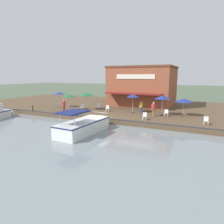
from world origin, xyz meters
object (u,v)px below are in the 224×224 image
(patio_umbrella_by_entrance, at_px, (59,93))
(person_mid_patio, at_px, (141,106))
(patio_umbrella_far_corner, at_px, (163,97))
(person_at_quay_edge, at_px, (153,107))
(cafe_chair_back_row_seat, at_px, (98,106))
(tree_upstream_bank, at_px, (119,81))
(patio_umbrella_back_row, at_px, (86,94))
(patio_umbrella_mid_patio_right, at_px, (184,100))
(patio_umbrella_near_quay_edge, at_px, (133,96))
(person_near_entrance, at_px, (64,104))
(cafe_chair_facing_river, at_px, (145,116))
(patio_umbrella_mid_patio_left, at_px, (69,96))
(cafe_chair_under_first_umbrella, at_px, (82,107))
(cafe_chair_mid_patio, at_px, (206,120))
(mooring_post, at_px, (33,108))
(waterfront_restaurant, at_px, (143,86))
(motorboat_outer_channel, at_px, (87,125))
(cafe_chair_beside_entrance, at_px, (166,112))
(cafe_chair_far_corner_seat, at_px, (107,108))

(patio_umbrella_by_entrance, distance_m, person_mid_patio, 13.40)
(patio_umbrella_far_corner, distance_m, person_at_quay_edge, 1.85)
(cafe_chair_back_row_seat, distance_m, person_mid_patio, 6.88)
(patio_umbrella_by_entrance, height_order, tree_upstream_bank, tree_upstream_bank)
(patio_umbrella_back_row, distance_m, person_at_quay_edge, 10.26)
(patio_umbrella_mid_patio_right, bearing_deg, tree_upstream_bank, -132.70)
(patio_umbrella_near_quay_edge, xyz_separation_m, person_near_entrance, (3.18, -9.14, -1.29))
(cafe_chair_facing_river, distance_m, person_near_entrance, 11.94)
(patio_umbrella_mid_patio_left, distance_m, tree_upstream_bank, 15.94)
(cafe_chair_under_first_umbrella, xyz_separation_m, person_near_entrance, (2.00, -1.68, 0.53))
(cafe_chair_mid_patio, bearing_deg, cafe_chair_under_first_umbrella, -97.55)
(person_at_quay_edge, distance_m, mooring_post, 16.86)
(cafe_chair_mid_patio, relative_size, tree_upstream_bank, 0.14)
(patio_umbrella_by_entrance, height_order, person_mid_patio, patio_umbrella_by_entrance)
(patio_umbrella_mid_patio_left, relative_size, cafe_chair_mid_patio, 2.74)
(patio_umbrella_far_corner, xyz_separation_m, tree_upstream_bank, (-13.92, -11.88, 1.68))
(waterfront_restaurant, distance_m, patio_umbrella_mid_patio_left, 13.13)
(patio_umbrella_mid_patio_left, distance_m, person_near_entrance, 1.60)
(waterfront_restaurant, xyz_separation_m, mooring_post, (13.26, -12.18, -2.85))
(person_mid_patio, bearing_deg, patio_umbrella_far_corner, 81.98)
(person_near_entrance, xyz_separation_m, motorboat_outer_channel, (6.01, 7.60, -0.84))
(cafe_chair_beside_entrance, bearing_deg, cafe_chair_under_first_umbrella, -87.34)
(cafe_chair_beside_entrance, bearing_deg, person_at_quay_edge, -64.04)
(patio_umbrella_near_quay_edge, xyz_separation_m, patio_umbrella_far_corner, (0.15, 3.98, -0.01))
(person_at_quay_edge, relative_size, mooring_post, 2.16)
(waterfront_restaurant, height_order, patio_umbrella_near_quay_edge, waterfront_restaurant)
(patio_umbrella_by_entrance, bearing_deg, patio_umbrella_mid_patio_right, 93.04)
(motorboat_outer_channel, bearing_deg, person_near_entrance, -128.34)
(patio_umbrella_far_corner, relative_size, cafe_chair_mid_patio, 2.99)
(person_at_quay_edge, height_order, tree_upstream_bank, tree_upstream_bank)
(cafe_chair_far_corner_seat, height_order, cafe_chair_under_first_umbrella, same)
(motorboat_outer_channel, bearing_deg, patio_umbrella_mid_patio_left, -133.28)
(cafe_chair_mid_patio, height_order, mooring_post, cafe_chair_mid_patio)
(patio_umbrella_back_row, height_order, cafe_chair_far_corner_seat, patio_umbrella_back_row)
(cafe_chair_facing_river, bearing_deg, patio_umbrella_mid_patio_left, -98.39)
(person_near_entrance, bearing_deg, patio_umbrella_far_corner, 103.01)
(waterfront_restaurant, xyz_separation_m, person_mid_patio, (8.02, 2.19, -2.27))
(mooring_post, xyz_separation_m, tree_upstream_bank, (-18.75, 5.37, 3.55))
(patio_umbrella_back_row, relative_size, mooring_post, 3.09)
(cafe_chair_beside_entrance, xyz_separation_m, tree_upstream_bank, (-14.40, -12.51, 3.49))
(patio_umbrella_near_quay_edge, distance_m, cafe_chair_beside_entrance, 5.00)
(patio_umbrella_back_row, xyz_separation_m, patio_umbrella_mid_patio_left, (1.25, -2.17, -0.19))
(patio_umbrella_far_corner, relative_size, person_at_quay_edge, 1.43)
(patio_umbrella_by_entrance, bearing_deg, cafe_chair_back_row_seat, 100.72)
(patio_umbrella_by_entrance, xyz_separation_m, tree_upstream_bank, (-14.26, 4.33, 1.70))
(cafe_chair_facing_river, relative_size, person_mid_patio, 0.53)
(patio_umbrella_far_corner, height_order, person_mid_patio, patio_umbrella_far_corner)
(cafe_chair_mid_patio, relative_size, mooring_post, 1.04)
(person_mid_patio, bearing_deg, waterfront_restaurant, -164.74)
(patio_umbrella_by_entrance, distance_m, patio_umbrella_mid_patio_left, 3.41)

